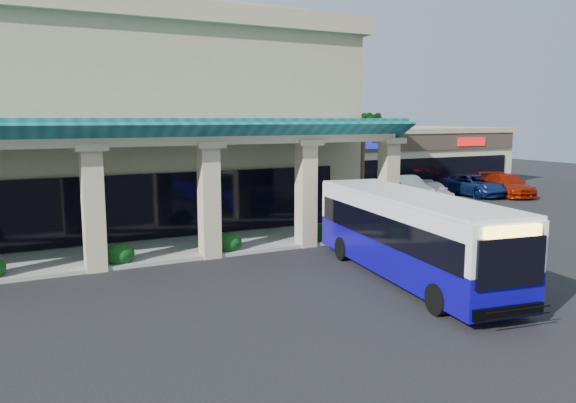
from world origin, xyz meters
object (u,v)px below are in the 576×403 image
pedestrian (523,233)px  car_white (406,188)px  car_red (433,191)px  car_silver (379,192)px  car_extra (507,185)px  car_gray (474,185)px  transit_bus (409,237)px

pedestrian → car_white: size_ratio=0.34×
car_white → car_red: 1.86m
car_white → car_silver: bearing=-152.1°
car_red → car_extra: size_ratio=0.79×
car_gray → car_extra: bearing=-26.2°
car_red → car_gray: 4.33m
car_white → car_red: bearing=-28.3°
pedestrian → car_red: 15.60m
car_red → car_silver: bearing=-163.6°
transit_bus → car_extra: size_ratio=1.97×
car_white → pedestrian: bearing=-100.4°
pedestrian → car_extra: pedestrian is taller
car_silver → car_extra: 10.94m
car_white → car_gray: 5.78m
pedestrian → car_extra: 19.01m
pedestrian → car_extra: bearing=-28.9°
transit_bus → car_extra: 24.84m
car_silver → car_gray: (8.74, 0.19, -0.01)m
car_red → pedestrian: bearing=-98.2°
car_silver → car_gray: car_silver is taller
car_white → car_extra: size_ratio=0.92×
car_gray → car_red: bearing=-172.4°
car_silver → car_white: (3.01, 0.91, 0.05)m
car_extra → car_gray: bearing=172.2°
car_silver → car_extra: size_ratio=0.85×
car_red → car_extra: 6.50m
pedestrian → car_white: (5.90, 14.95, -0.02)m
transit_bus → car_gray: 23.78m
car_white → car_red: (1.43, -1.17, -0.21)m
car_extra → car_silver: bearing=-165.0°
transit_bus → pedestrian: (6.78, 0.82, -0.66)m
car_silver → car_red: 4.45m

